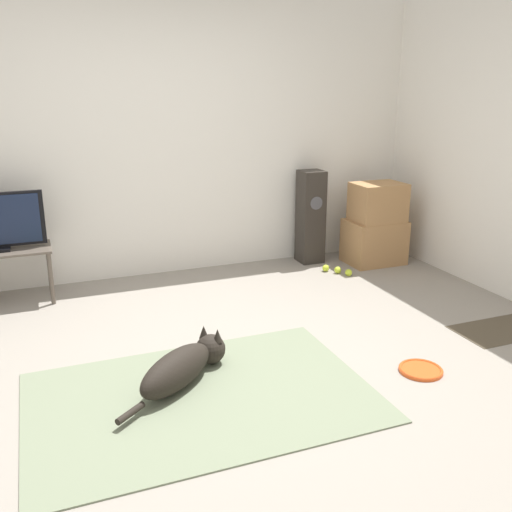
{
  "coord_description": "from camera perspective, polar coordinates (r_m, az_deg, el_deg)",
  "views": [
    {
      "loc": [
        -1.08,
        -3.13,
        1.76
      ],
      "look_at": [
        0.5,
        0.87,
        0.45
      ],
      "focal_mm": 40.0,
      "sensor_mm": 36.0,
      "label": 1
    }
  ],
  "objects": [
    {
      "name": "tennis_ball_near_speaker",
      "position": [
        5.54,
        8.17,
        -1.4
      ],
      "size": [
        0.07,
        0.07,
        0.07
      ],
      "color": "#C6E033",
      "rests_on": "ground_plane"
    },
    {
      "name": "tennis_ball_loose_on_carpet",
      "position": [
        5.48,
        9.25,
        -1.65
      ],
      "size": [
        0.07,
        0.07,
        0.07
      ],
      "color": "#C6E033",
      "rests_on": "ground_plane"
    },
    {
      "name": "dog",
      "position": [
        3.53,
        -7.24,
        -10.8
      ],
      "size": [
        0.79,
        0.66,
        0.25
      ],
      "color": "black",
      "rests_on": "area_rug"
    },
    {
      "name": "frisbee",
      "position": [
        3.84,
        16.15,
        -10.87
      ],
      "size": [
        0.28,
        0.28,
        0.03
      ],
      "color": "#DB511E",
      "rests_on": "ground_plane"
    },
    {
      "name": "tennis_ball_by_boxes",
      "position": [
        5.58,
        6.99,
        -1.21
      ],
      "size": [
        0.07,
        0.07,
        0.07
      ],
      "color": "#C6E033",
      "rests_on": "ground_plane"
    },
    {
      "name": "ground_plane",
      "position": [
        3.75,
        -2.3,
        -11.07
      ],
      "size": [
        12.0,
        12.0,
        0.0
      ],
      "primitive_type": "plane",
      "color": "gray"
    },
    {
      "name": "area_rug",
      "position": [
        3.44,
        -5.49,
        -13.86
      ],
      "size": [
        1.97,
        1.34,
        0.01
      ],
      "color": "slate",
      "rests_on": "ground_plane"
    },
    {
      "name": "wall_back",
      "position": [
        5.36,
        -10.07,
        11.5
      ],
      "size": [
        8.0,
        0.06,
        2.55
      ],
      "color": "silver",
      "rests_on": "ground_plane"
    },
    {
      "name": "cardboard_box_upper",
      "position": [
        5.78,
        12.1,
        5.28
      ],
      "size": [
        0.49,
        0.37,
        0.38
      ],
      "color": "#A87A4C",
      "rests_on": "cardboard_box_lower"
    },
    {
      "name": "door_mat",
      "position": [
        4.66,
        23.59,
        -6.72
      ],
      "size": [
        0.76,
        0.41,
        0.01
      ],
      "color": "#4C4233",
      "rests_on": "ground_plane"
    },
    {
      "name": "floor_speaker",
      "position": [
        5.77,
        5.47,
        3.92
      ],
      "size": [
        0.23,
        0.24,
        0.93
      ],
      "color": "#2D2823",
      "rests_on": "ground_plane"
    },
    {
      "name": "cardboard_box_lower",
      "position": [
        5.89,
        11.72,
        1.43
      ],
      "size": [
        0.56,
        0.42,
        0.44
      ],
      "color": "#A87A4C",
      "rests_on": "ground_plane"
    }
  ]
}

